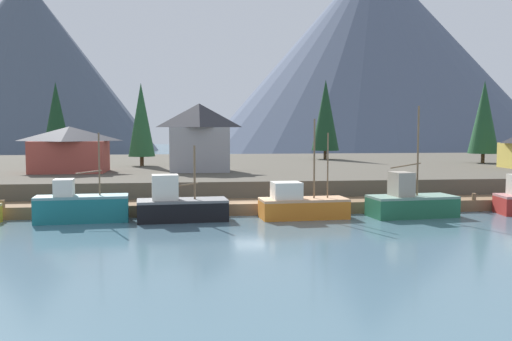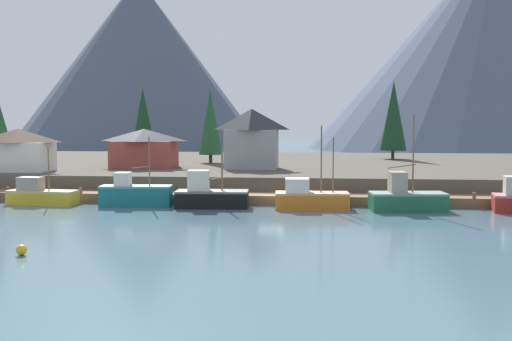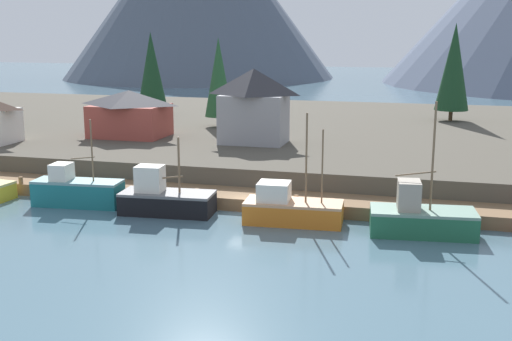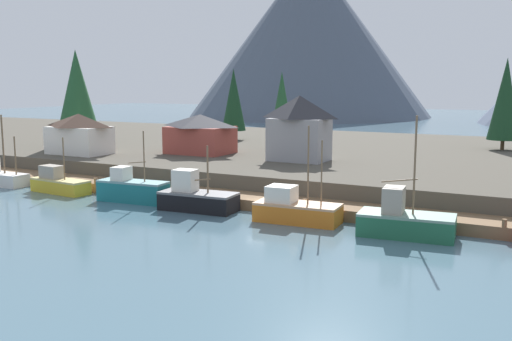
% 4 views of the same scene
% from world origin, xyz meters
% --- Properties ---
extents(ground_plane, '(400.00, 400.00, 1.00)m').
position_xyz_m(ground_plane, '(0.00, 20.00, -0.50)').
color(ground_plane, '#476675').
extents(dock, '(80.00, 4.00, 1.60)m').
position_xyz_m(dock, '(0.00, 1.99, 0.50)').
color(dock, brown).
rests_on(dock, ground_plane).
extents(shoreline_bank, '(400.00, 56.00, 2.50)m').
position_xyz_m(shoreline_bank, '(0.00, 32.00, 1.25)').
color(shoreline_bank, '#4C473D').
rests_on(shoreline_bank, ground_plane).
extents(mountain_west_peak, '(83.68, 83.68, 55.99)m').
position_xyz_m(mountain_west_peak, '(-56.68, 145.42, 27.99)').
color(mountain_west_peak, '#475160').
rests_on(mountain_west_peak, ground_plane).
extents(mountain_central_peak, '(117.74, 117.74, 67.17)m').
position_xyz_m(mountain_central_peak, '(58.81, 146.25, 33.59)').
color(mountain_central_peak, '#4C566B').
rests_on(mountain_central_peak, ground_plane).
extents(fishing_boat_teal, '(7.27, 2.91, 7.01)m').
position_xyz_m(fishing_boat_teal, '(-13.60, -1.59, 1.20)').
color(fishing_boat_teal, '#196B70').
rests_on(fishing_boat_teal, ground_plane).
extents(fishing_boat_black, '(7.30, 3.44, 5.99)m').
position_xyz_m(fishing_boat_black, '(-5.86, -1.88, 1.15)').
color(fishing_boat_black, black).
rests_on(fishing_boat_black, ground_plane).
extents(fishing_boat_orange, '(7.27, 3.31, 8.13)m').
position_xyz_m(fishing_boat_orange, '(3.98, -1.82, 1.08)').
color(fishing_boat_orange, '#CC6B1E').
rests_on(fishing_boat_orange, ground_plane).
extents(fishing_boat_green, '(7.40, 3.87, 9.20)m').
position_xyz_m(fishing_boat_green, '(13.20, -2.12, 1.16)').
color(fishing_boat_green, '#1E5B3D').
rests_on(fishing_boat_green, ground_plane).
extents(house_grey, '(6.87, 4.80, 7.62)m').
position_xyz_m(house_grey, '(-3.89, 16.85, 6.39)').
color(house_grey, gray).
rests_on(house_grey, shoreline_bank).
extents(house_red, '(8.24, 6.08, 5.05)m').
position_xyz_m(house_red, '(-18.11, 17.46, 5.08)').
color(house_red, '#9E4238').
rests_on(house_red, shoreline_bank).
extents(conifer_near_left, '(4.17, 4.17, 11.45)m').
position_xyz_m(conifer_near_left, '(35.73, 27.75, 8.89)').
color(conifer_near_left, '#4C3823').
rests_on(conifer_near_left, shoreline_bank).
extents(conifer_near_right, '(3.85, 3.85, 11.32)m').
position_xyz_m(conifer_near_right, '(-23.39, 35.25, 8.89)').
color(conifer_near_right, '#4C3823').
rests_on(conifer_near_right, shoreline_bank).
extents(conifer_mid_left, '(4.28, 4.28, 12.42)m').
position_xyz_m(conifer_mid_left, '(16.21, 39.94, 9.39)').
color(conifer_mid_left, '#4C3823').
rests_on(conifer_mid_left, shoreline_bank).
extents(conifer_back_left, '(3.41, 3.41, 10.66)m').
position_xyz_m(conifer_back_left, '(-11.07, 27.18, 8.44)').
color(conifer_back_left, '#4C3823').
rests_on(conifer_back_left, shoreline_bank).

